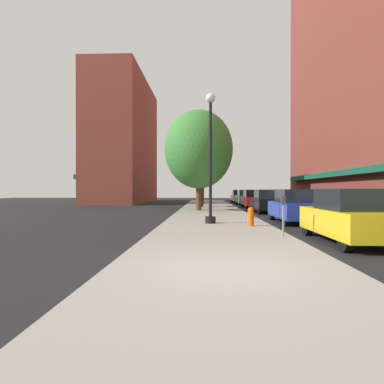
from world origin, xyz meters
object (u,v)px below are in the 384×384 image
Objects in this scene: tree_mid at (199,149)px; car_green at (246,198)px; car_yellow at (350,217)px; fire_hydrant at (251,216)px; car_white at (239,196)px; lamppost at (210,155)px; tree_far at (202,163)px; tree_near at (201,157)px; car_blue at (295,207)px; parking_meter_near at (283,211)px; car_red at (253,199)px; car_black at (267,202)px.

tree_mid reaches higher than car_green.
car_green is (0.00, 25.73, 0.00)m from car_yellow.
car_white is (2.53, 29.24, 0.29)m from fire_hydrant.
lamppost is at bearing 146.11° from fire_hydrant.
tree_near is at bearing -90.65° from tree_far.
fire_hydrant is at bearing -77.48° from tree_mid.
tree_near is (-2.24, 15.85, 4.07)m from fire_hydrant.
lamppost is 1.37× the size of car_blue.
parking_meter_near is at bearing -79.93° from fire_hydrant.
car_white is (0.00, 32.83, 0.00)m from car_yellow.
tree_mid is 19.61m from car_white.
tree_far reaches higher than car_blue.
tree_near is 1.69× the size of car_yellow.
car_yellow is at bearing -48.28° from lamppost.
fire_hydrant is 11.66m from tree_mid.
tree_far is (-2.74, 25.58, 3.61)m from parking_meter_near.
car_green is at bearing 88.68° from car_red.
parking_meter_near is at bearing -83.89° from tree_far.
tree_far is 1.66× the size of car_red.
car_black reaches higher than parking_meter_near.
car_yellow and car_red have the same top height.
car_green reaches higher than fire_hydrant.
tree_mid reaches higher than lamppost.
car_white is (4.89, 18.60, -3.83)m from tree_mid.
car_blue is at bearing -92.21° from car_green.
parking_meter_near is 0.30× the size of car_green.
car_green is at bearing -2.42° from tree_far.
lamppost is 0.79× the size of tree_mid.
parking_meter_near is (2.24, -4.36, -2.25)m from lamppost.
car_yellow is 20.10m from car_red.
tree_near is 14.71m from car_white.
tree_near is at bearing 92.21° from lamppost.
parking_meter_near is (0.58, -3.24, 0.43)m from fire_hydrant.
tree_far reaches higher than parking_meter_near.
car_yellow is at bearing -79.75° from tree_far.
fire_hydrant is 0.11× the size of tree_far.
tree_mid is (-2.94, 13.89, 3.69)m from parking_meter_near.
car_yellow is (2.53, -3.58, 0.29)m from fire_hydrant.
lamppost reaches higher than car_blue.
lamppost is 4.50× the size of parking_meter_near.
car_green is at bearing 66.96° from tree_mid.
car_green is at bearing 52.88° from tree_near.
tree_mid is 1.73× the size of car_blue.
car_yellow is 1.00× the size of car_green.
car_white is (4.76, 13.40, -3.78)m from tree_near.
car_blue is at bearing 46.27° from fire_hydrant.
car_yellow and car_white have the same top height.
tree_mid is 1.73× the size of car_black.
car_green is at bearing 78.72° from lamppost.
lamppost is at bearing 117.21° from parking_meter_near.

